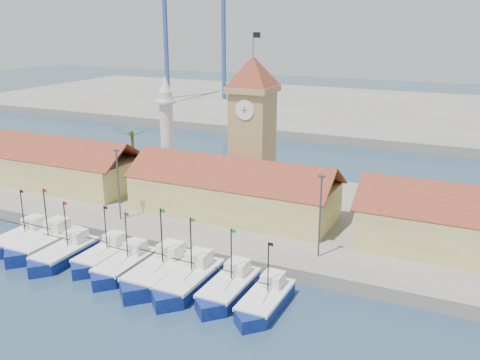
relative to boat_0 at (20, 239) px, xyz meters
The scene contains 20 objects.
ground 20.04m from the boat_0, ahead, with size 400.00×400.00×0.00m, color #1D374D.
quay 28.92m from the boat_0, 46.75° to the left, with size 140.00×32.00×1.50m, color gray.
terminal 108.88m from the boat_0, 79.52° to the left, with size 240.00×80.00×2.00m, color gray.
boat_0 is the anchor object (origin of this frame).
boat_1 3.61m from the boat_0, ahead, with size 3.72×10.19×7.71m.
boat_2 7.67m from the boat_0, ahead, with size 3.43×9.39×7.10m.
boat_3 11.96m from the boat_0, ahead, with size 3.27×8.97×6.79m.
boat_4 15.47m from the boat_0, ahead, with size 3.33×9.13×6.91m.
boat_5 19.84m from the boat_0, ahead, with size 3.88×10.64×8.05m.
boat_6 23.40m from the boat_0, ahead, with size 3.71×10.15×7.68m.
boat_7 27.72m from the boat_0, ahead, with size 3.45×9.46×7.15m.
boat_8 31.83m from the boat_0, ahead, with size 3.27×8.95×6.77m.
hall_left 21.22m from the boat_0, 125.54° to the left, with size 31.20×10.13×7.61m.
hall_center 26.35m from the boat_0, 40.73° to the left, with size 27.04×10.13×7.61m.
clock_tower 32.41m from the boat_0, 49.33° to the left, with size 5.80×5.80×22.70m.
minaret 27.06m from the boat_0, 79.13° to the left, with size 3.00×3.00×16.30m.
palm_tree 23.71m from the boat_0, 90.46° to the left, with size 5.60×5.03×8.39m.
lamp_posts 22.97m from the boat_0, 24.04° to the left, with size 80.70×0.25×9.03m.
crane_blue_far 109.63m from the boat_0, 113.73° to the left, with size 1.00×35.89×45.70m.
crane_blue_near 109.70m from the boat_0, 104.21° to the left, with size 1.00×33.31×42.39m.
Camera 1 is at (28.77, -38.79, 25.91)m, focal length 40.00 mm.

